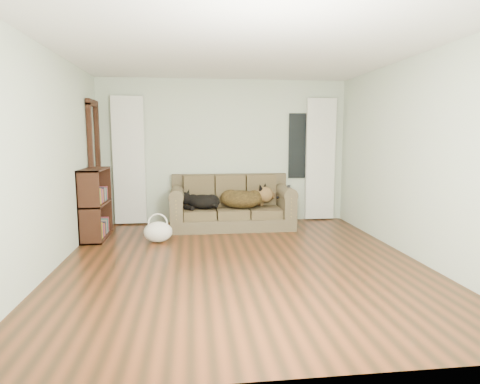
{
  "coord_description": "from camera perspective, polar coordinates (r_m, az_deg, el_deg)",
  "views": [
    {
      "loc": [
        -0.6,
        -4.87,
        1.57
      ],
      "look_at": [
        0.18,
        1.6,
        0.67
      ],
      "focal_mm": 30.0,
      "sensor_mm": 36.0,
      "label": 1
    }
  ],
  "objects": [
    {
      "name": "sofa",
      "position": [
        6.97,
        -1.17,
        -1.4
      ],
      "size": [
        2.09,
        0.9,
        0.86
      ],
      "primitive_type": "cube",
      "color": "brown",
      "rests_on": "floor"
    },
    {
      "name": "curtain_right",
      "position": [
        7.68,
        11.35,
        4.57
      ],
      "size": [
        0.55,
        0.08,
        2.25
      ],
      "primitive_type": "cube",
      "color": "white",
      "rests_on": "ground"
    },
    {
      "name": "wall_right",
      "position": [
        5.65,
        23.5,
        4.45
      ],
      "size": [
        0.04,
        5.0,
        2.6
      ],
      "primitive_type": "cube",
      "color": "#B5BFAF",
      "rests_on": "ground"
    },
    {
      "name": "tote_bag",
      "position": [
        6.16,
        -11.58,
        -5.54
      ],
      "size": [
        0.52,
        0.47,
        0.31
      ],
      "primitive_type": "ellipsoid",
      "rotation": [
        0.0,
        0.0,
        -0.39
      ],
      "color": "white",
      "rests_on": "floor"
    },
    {
      "name": "window_pane",
      "position": [
        7.62,
        8.77,
        6.49
      ],
      "size": [
        0.5,
        0.03,
        1.2
      ],
      "primitive_type": "cube",
      "color": "black",
      "rests_on": "wall_back"
    },
    {
      "name": "ceiling",
      "position": [
        5.01,
        0.13,
        19.71
      ],
      "size": [
        5.0,
        5.0,
        0.0
      ],
      "primitive_type": "plane",
      "color": "white",
      "rests_on": "ground"
    },
    {
      "name": "floor",
      "position": [
        5.15,
        0.12,
        -9.91
      ],
      "size": [
        5.0,
        5.0,
        0.0
      ],
      "primitive_type": "plane",
      "color": "black",
      "rests_on": "ground"
    },
    {
      "name": "dog_shepherd",
      "position": [
        6.93,
        0.54,
        -1.12
      ],
      "size": [
        0.91,
        0.79,
        0.34
      ],
      "primitive_type": "ellipsoid",
      "rotation": [
        0.0,
        0.0,
        2.77
      ],
      "color": "black",
      "rests_on": "sofa"
    },
    {
      "name": "door_casing",
      "position": [
        7.12,
        -19.9,
        3.2
      ],
      "size": [
        0.07,
        0.6,
        2.1
      ],
      "primitive_type": "cube",
      "color": "#32180E",
      "rests_on": "ground"
    },
    {
      "name": "curtain_left",
      "position": [
        7.38,
        -15.5,
        4.31
      ],
      "size": [
        0.55,
        0.08,
        2.25
      ],
      "primitive_type": "cube",
      "color": "white",
      "rests_on": "ground"
    },
    {
      "name": "wall_back",
      "position": [
        7.4,
        -2.25,
        5.76
      ],
      "size": [
        4.5,
        0.04,
        2.6
      ],
      "primitive_type": "cube",
      "color": "#B5BFAF",
      "rests_on": "ground"
    },
    {
      "name": "wall_left",
      "position": [
        5.15,
        -25.66,
        4.06
      ],
      "size": [
        0.04,
        5.0,
        2.6
      ],
      "primitive_type": "cube",
      "color": "#B5BFAF",
      "rests_on": "ground"
    },
    {
      "name": "tv_remote",
      "position": [
        6.92,
        6.96,
        0.82
      ],
      "size": [
        0.11,
        0.2,
        0.02
      ],
      "primitive_type": "cube",
      "rotation": [
        0.0,
        0.0,
        -0.28
      ],
      "color": "black",
      "rests_on": "sofa"
    },
    {
      "name": "bookshelf",
      "position": [
        6.6,
        -19.85,
        -1.95
      ],
      "size": [
        0.38,
        0.89,
        1.09
      ],
      "primitive_type": "cube",
      "rotation": [
        0.0,
        0.0,
        -0.06
      ],
      "color": "#32180E",
      "rests_on": "floor"
    },
    {
      "name": "dog_black_lab",
      "position": [
        6.89,
        -5.53,
        -1.29
      ],
      "size": [
        0.71,
        0.64,
        0.25
      ],
      "primitive_type": "ellipsoid",
      "rotation": [
        0.0,
        0.0,
        -0.48
      ],
      "color": "black",
      "rests_on": "sofa"
    }
  ]
}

